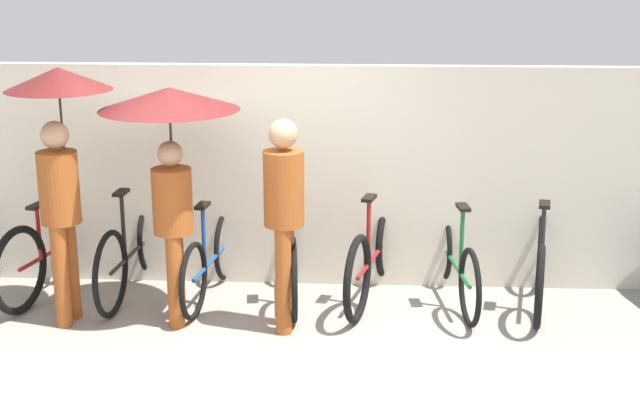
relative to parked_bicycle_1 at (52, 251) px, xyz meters
The scene contains 12 objects.
ground_plane 2.29m from the parked_bicycle_1, 37.84° to the right, with size 30.00×30.00×0.00m, color gray.
back_wall 1.92m from the parked_bicycle_1, 12.03° to the left, with size 14.24×0.12×2.01m.
parked_bicycle_1 is the anchor object (origin of this frame).
parked_bicycle_2 0.71m from the parked_bicycle_1, ahead, with size 0.44×1.82×1.03m.
parked_bicycle_3 1.43m from the parked_bicycle_1, ahead, with size 0.44×1.61×0.96m.
parked_bicycle_4 2.14m from the parked_bicycle_1, ahead, with size 0.44×1.75×1.10m.
parked_bicycle_5 2.85m from the parked_bicycle_1, ahead, with size 0.60×1.79×0.98m.
parked_bicycle_6 3.57m from the parked_bicycle_1, ahead, with size 0.44×1.71×0.98m.
parked_bicycle_7 4.28m from the parked_bicycle_1, ahead, with size 0.49×1.63×1.05m.
pedestrian_leading 1.34m from the parked_bicycle_1, 58.52° to the right, with size 0.84×0.84×2.08m.
pedestrian_center 1.78m from the parked_bicycle_1, 23.06° to the right, with size 1.12×1.12×1.93m.
pedestrian_trailing 2.34m from the parked_bicycle_1, 17.91° to the right, with size 0.32×0.32×1.73m.
Camera 1 is at (1.00, -5.97, 2.97)m, focal length 50.00 mm.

